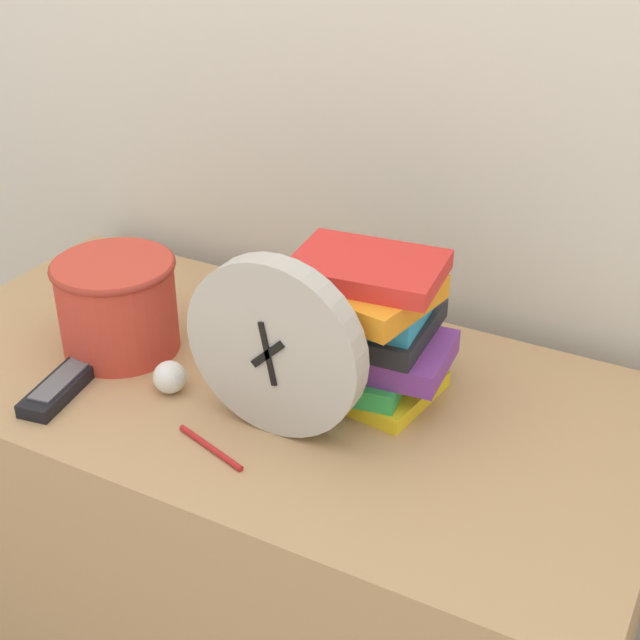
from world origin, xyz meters
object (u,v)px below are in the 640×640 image
book_stack (362,324)px  tv_remote (63,384)px  basket (117,303)px  pen (210,447)px  crumpled_paper_ball (170,377)px  desk_clock (275,348)px

book_stack → tv_remote: 0.43m
basket → pen: bearing=-29.3°
tv_remote → crumpled_paper_ball: size_ratio=3.48×
pen → desk_clock: bearing=58.5°
basket → tv_remote: size_ratio=1.13×
book_stack → pen: bearing=-115.8°
book_stack → tv_remote: bearing=-150.7°
crumpled_paper_ball → basket: bearing=155.7°
desk_clock → book_stack: 0.15m
desk_clock → book_stack: size_ratio=1.03×
tv_remote → pen: bearing=-3.3°
crumpled_paper_ball → pen: crumpled_paper_ball is taller
tv_remote → crumpled_paper_ball: (0.14, 0.07, 0.01)m
crumpled_paper_ball → book_stack: bearing=30.2°
desk_clock → pen: size_ratio=2.08×
basket → tv_remote: basket is taller
basket → desk_clock: bearing=-11.7°
desk_clock → crumpled_paper_ball: desk_clock is taller
basket → pen: basket is taller
desk_clock → crumpled_paper_ball: 0.20m
basket → pen: size_ratio=1.55×
tv_remote → pen: tv_remote is taller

